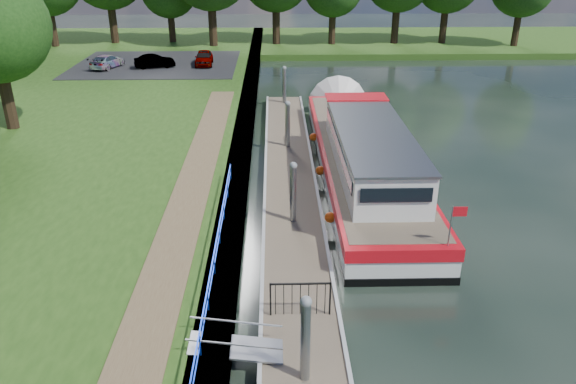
{
  "coord_description": "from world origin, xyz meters",
  "views": [
    {
      "loc": [
        -0.73,
        -11.86,
        10.9
      ],
      "look_at": [
        -0.19,
        9.1,
        1.4
      ],
      "focal_mm": 35.0,
      "sensor_mm": 36.0,
      "label": 1
    }
  ],
  "objects_px": {
    "pontoon": "(290,182)",
    "car_b": "(155,61)",
    "barge": "(360,152)",
    "car_c": "(107,61)",
    "car_a": "(204,58)"
  },
  "relations": [
    {
      "from": "car_c",
      "to": "car_b",
      "type": "bearing_deg",
      "value": -164.57
    },
    {
      "from": "car_c",
      "to": "pontoon",
      "type": "bearing_deg",
      "value": 138.94
    },
    {
      "from": "pontoon",
      "to": "barge",
      "type": "bearing_deg",
      "value": 24.48
    },
    {
      "from": "pontoon",
      "to": "car_b",
      "type": "relative_size",
      "value": 8.9
    },
    {
      "from": "pontoon",
      "to": "barge",
      "type": "distance_m",
      "value": 4.05
    },
    {
      "from": "car_a",
      "to": "car_b",
      "type": "distance_m",
      "value": 4.2
    },
    {
      "from": "barge",
      "to": "car_c",
      "type": "height_order",
      "value": "barge"
    },
    {
      "from": "car_a",
      "to": "car_b",
      "type": "relative_size",
      "value": 1.08
    },
    {
      "from": "car_b",
      "to": "car_c",
      "type": "bearing_deg",
      "value": 73.15
    },
    {
      "from": "car_b",
      "to": "car_c",
      "type": "xyz_separation_m",
      "value": [
        -4.01,
        0.08,
        0.0
      ]
    },
    {
      "from": "pontoon",
      "to": "barge",
      "type": "xyz_separation_m",
      "value": [
        3.6,
        1.64,
        0.9
      ]
    },
    {
      "from": "pontoon",
      "to": "car_a",
      "type": "bearing_deg",
      "value": 105.5
    },
    {
      "from": "car_a",
      "to": "car_b",
      "type": "bearing_deg",
      "value": -168.25
    },
    {
      "from": "car_b",
      "to": "car_c",
      "type": "relative_size",
      "value": 0.88
    },
    {
      "from": "car_a",
      "to": "car_c",
      "type": "relative_size",
      "value": 0.95
    }
  ]
}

